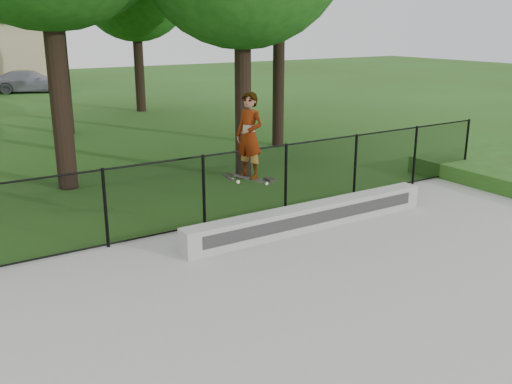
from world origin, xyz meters
TOP-DOWN VIEW (x-y plane):
  - ground at (0.00, 0.00)m, footprint 100.00×100.00m
  - concrete_slab at (0.00, 0.00)m, footprint 14.00×12.00m
  - grind_ledge at (1.78, 4.70)m, footprint 5.66×0.40m
  - car_c at (2.25, 32.81)m, footprint 4.49×3.10m
  - skater_airborne at (0.25, 4.58)m, footprint 0.80×0.64m
  - chainlink_fence at (0.00, 5.90)m, footprint 16.06×0.06m

SIDE VIEW (x-z plane):
  - ground at x=0.00m, z-range 0.00..0.00m
  - concrete_slab at x=0.00m, z-range 0.00..0.06m
  - grind_ledge at x=1.78m, z-range 0.06..0.55m
  - car_c at x=2.25m, z-range 0.00..1.30m
  - chainlink_fence at x=0.00m, z-range 0.06..1.56m
  - skater_airborne at x=0.25m, z-range 1.22..2.95m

